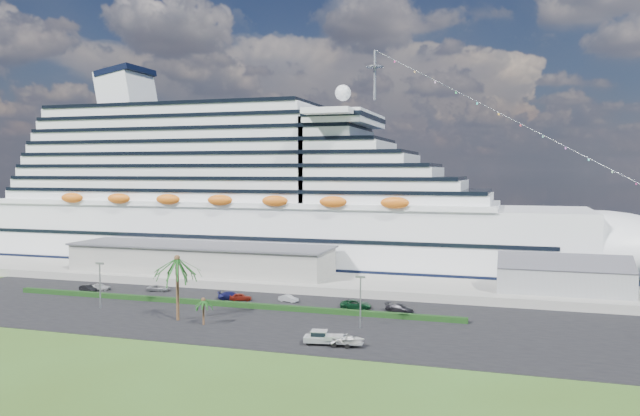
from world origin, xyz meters
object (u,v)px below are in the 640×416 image
(cruise_ship, at_px, (256,202))
(pickup_truck, at_px, (323,337))
(parked_car_3, at_px, (232,295))
(boat_trailer, at_px, (346,339))

(cruise_ship, xyz_separation_m, pickup_truck, (38.72, -66.82, -15.47))
(cruise_ship, distance_m, pickup_truck, 78.76)
(parked_car_3, bearing_deg, pickup_truck, -148.69)
(cruise_ship, relative_size, parked_car_3, 35.59)
(cruise_ship, bearing_deg, parked_car_3, -72.94)
(pickup_truck, bearing_deg, boat_trailer, -1.22)
(parked_car_3, xyz_separation_m, boat_trailer, (29.12, -24.71, 0.36))
(parked_car_3, height_order, boat_trailer, boat_trailer)
(cruise_ship, height_order, parked_car_3, cruise_ship)
(parked_car_3, height_order, pickup_truck, pickup_truck)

